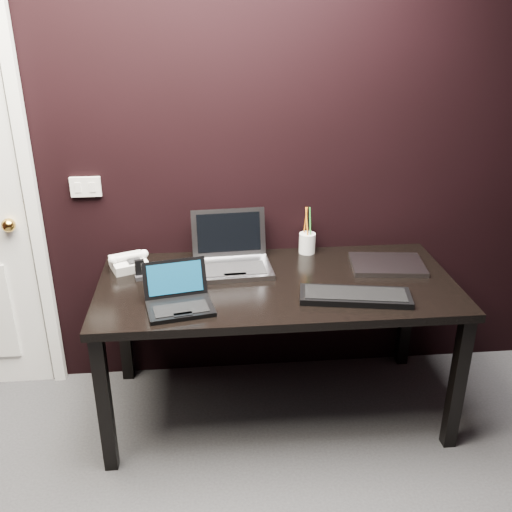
{
  "coord_description": "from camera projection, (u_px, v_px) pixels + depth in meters",
  "views": [
    {
      "loc": [
        -0.03,
        -1.02,
        1.95
      ],
      "look_at": [
        0.19,
        1.35,
        0.9
      ],
      "focal_mm": 40.0,
      "sensor_mm": 36.0,
      "label": 1
    }
  ],
  "objects": [
    {
      "name": "ext_keyboard",
      "position": [
        355.0,
        296.0,
        2.55
      ],
      "size": [
        0.52,
        0.25,
        0.03
      ],
      "color": "black",
      "rests_on": "desk"
    },
    {
      "name": "wall_switch",
      "position": [
        86.0,
        187.0,
        2.84
      ],
      "size": [
        0.15,
        0.02,
        0.1
      ],
      "color": "silver",
      "rests_on": "wall_back"
    },
    {
      "name": "wall_back",
      "position": [
        209.0,
        148.0,
        2.83
      ],
      "size": [
        4.0,
        0.0,
        4.0
      ],
      "primitive_type": "plane",
      "rotation": [
        1.57,
        0.0,
        0.0
      ],
      "color": "black",
      "rests_on": "ground"
    },
    {
      "name": "desk_phone",
      "position": [
        129.0,
        262.0,
        2.84
      ],
      "size": [
        0.21,
        0.2,
        0.1
      ],
      "color": "silver",
      "rests_on": "desk"
    },
    {
      "name": "netbook",
      "position": [
        179.0,
        299.0,
        2.48
      ],
      "size": [
        0.32,
        0.3,
        0.18
      ],
      "color": "black",
      "rests_on": "desk"
    },
    {
      "name": "silver_laptop",
      "position": [
        232.0,
        258.0,
        2.85
      ],
      "size": [
        0.4,
        0.36,
        0.26
      ],
      "color": "#A4A5AA",
      "rests_on": "desk"
    },
    {
      "name": "pen_cup",
      "position": [
        307.0,
        242.0,
        3.02
      ],
      "size": [
        0.1,
        0.1,
        0.25
      ],
      "color": "white",
      "rests_on": "desk"
    },
    {
      "name": "closed_laptop",
      "position": [
        387.0,
        265.0,
        2.87
      ],
      "size": [
        0.39,
        0.3,
        0.02
      ],
      "color": "#9F9FA5",
      "rests_on": "desk"
    },
    {
      "name": "mobile_phone",
      "position": [
        140.0,
        272.0,
        2.74
      ],
      "size": [
        0.06,
        0.06,
        0.09
      ],
      "color": "black",
      "rests_on": "desk"
    },
    {
      "name": "desk",
      "position": [
        277.0,
        296.0,
        2.75
      ],
      "size": [
        1.7,
        0.8,
        0.74
      ],
      "color": "black",
      "rests_on": "ground"
    }
  ]
}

